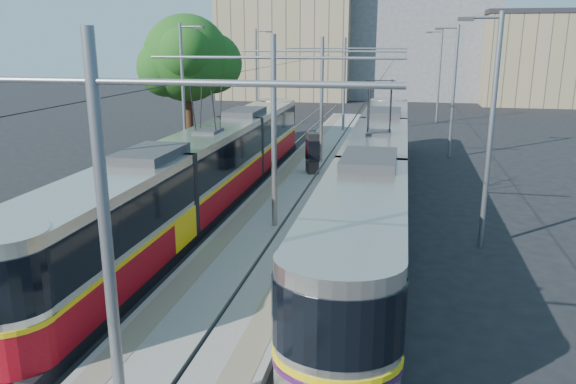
# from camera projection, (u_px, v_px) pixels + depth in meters

# --- Properties ---
(ground) EXTENTS (160.00, 160.00, 0.00)m
(ground) POSITION_uv_depth(u_px,v_px,m) (202.00, 337.00, 13.84)
(ground) COLOR black
(ground) RESTS_ON ground
(platform) EXTENTS (4.00, 50.00, 0.30)m
(platform) POSITION_uv_depth(u_px,v_px,m) (312.00, 175.00, 29.87)
(platform) COLOR gray
(platform) RESTS_ON ground
(tactile_strip_left) EXTENTS (0.70, 50.00, 0.01)m
(tactile_strip_left) POSITION_uv_depth(u_px,v_px,m) (286.00, 171.00, 30.11)
(tactile_strip_left) COLOR gray
(tactile_strip_left) RESTS_ON platform
(tactile_strip_right) EXTENTS (0.70, 50.00, 0.01)m
(tactile_strip_right) POSITION_uv_depth(u_px,v_px,m) (340.00, 173.00, 29.55)
(tactile_strip_right) COLOR gray
(tactile_strip_right) RESTS_ON platform
(rails) EXTENTS (8.71, 70.00, 0.03)m
(rails) POSITION_uv_depth(u_px,v_px,m) (312.00, 178.00, 29.91)
(rails) COLOR gray
(rails) RESTS_ON ground
(tram_left) EXTENTS (2.43, 28.55, 5.50)m
(tram_left) POSITION_uv_depth(u_px,v_px,m) (209.00, 168.00, 24.47)
(tram_left) COLOR black
(tram_left) RESTS_ON ground
(tram_right) EXTENTS (2.43, 30.63, 5.50)m
(tram_right) POSITION_uv_depth(u_px,v_px,m) (377.00, 167.00, 23.90)
(tram_right) COLOR black
(tram_right) RESTS_ON ground
(catenary) EXTENTS (9.20, 70.00, 7.00)m
(catenary) POSITION_uv_depth(u_px,v_px,m) (304.00, 97.00, 26.04)
(catenary) COLOR gray
(catenary) RESTS_ON platform
(street_lamps) EXTENTS (15.18, 38.22, 8.00)m
(street_lamps) POSITION_uv_depth(u_px,v_px,m) (324.00, 92.00, 32.60)
(street_lamps) COLOR gray
(street_lamps) RESTS_ON ground
(shelter) EXTENTS (0.88, 1.10, 2.13)m
(shelter) POSITION_uv_depth(u_px,v_px,m) (312.00, 152.00, 29.52)
(shelter) COLOR black
(shelter) RESTS_ON platform
(tree) EXTENTS (6.00, 5.55, 8.72)m
(tree) POSITION_uv_depth(u_px,v_px,m) (193.00, 60.00, 35.54)
(tree) COLOR #382314
(tree) RESTS_ON ground
(building_left) EXTENTS (16.32, 12.24, 14.77)m
(building_left) POSITION_uv_depth(u_px,v_px,m) (289.00, 38.00, 70.58)
(building_left) COLOR gray
(building_left) RESTS_ON ground
(building_centre) EXTENTS (18.36, 14.28, 15.07)m
(building_centre) POSITION_uv_depth(u_px,v_px,m) (419.00, 37.00, 71.21)
(building_centre) COLOR gray
(building_centre) RESTS_ON ground
(building_right) EXTENTS (14.28, 10.20, 10.32)m
(building_right) POSITION_uv_depth(u_px,v_px,m) (545.00, 58.00, 63.44)
(building_right) COLOR gray
(building_right) RESTS_ON ground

